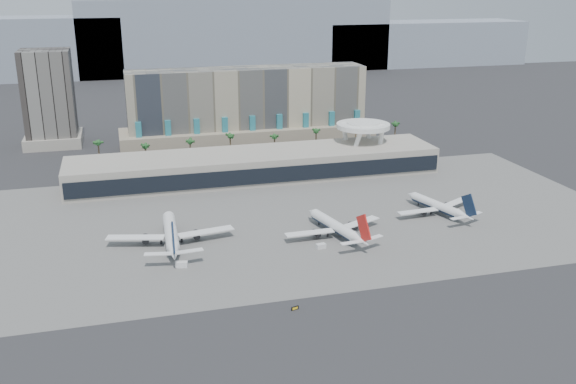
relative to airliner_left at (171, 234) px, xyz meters
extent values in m
plane|color=#232326|center=(45.43, -40.28, -3.98)|extent=(900.00, 900.00, 0.00)
cube|color=#5B5B59|center=(45.43, 14.72, -3.95)|extent=(260.00, 130.00, 0.06)
cube|color=gray|center=(105.43, 429.72, 31.02)|extent=(300.00, 60.00, 70.00)
cube|color=gray|center=(305.43, 429.72, 18.52)|extent=(220.00, 60.00, 45.00)
cube|color=tan|center=(55.43, 134.72, 17.02)|extent=(130.00, 22.00, 42.00)
cube|color=tan|center=(55.43, 132.72, 1.02)|extent=(140.00, 30.00, 10.00)
cube|color=teal|center=(-4.57, 122.72, 5.02)|extent=(3.00, 2.00, 18.00)
cube|color=teal|center=(10.43, 122.72, 5.02)|extent=(3.00, 2.00, 18.00)
cube|color=teal|center=(25.43, 122.72, 5.02)|extent=(3.00, 2.00, 18.00)
cube|color=teal|center=(40.43, 122.72, 5.02)|extent=(3.00, 2.00, 18.00)
cube|color=teal|center=(55.43, 122.72, 5.02)|extent=(3.00, 2.00, 18.00)
cube|color=teal|center=(70.43, 122.72, 5.02)|extent=(3.00, 2.00, 18.00)
cube|color=teal|center=(85.43, 122.72, 5.02)|extent=(3.00, 2.00, 18.00)
cube|color=teal|center=(100.43, 122.72, 5.02)|extent=(3.00, 2.00, 18.00)
cube|color=teal|center=(115.43, 122.72, 5.02)|extent=(3.00, 2.00, 18.00)
cube|color=black|center=(-49.57, 159.72, 22.02)|extent=(26.00, 26.00, 52.00)
cube|color=#B8B0A2|center=(-49.57, 159.72, -0.98)|extent=(30.00, 30.00, 6.00)
cube|color=#B8B0A2|center=(45.43, 69.72, 2.02)|extent=(170.00, 32.00, 12.00)
cube|color=black|center=(45.43, 53.52, 1.52)|extent=(168.00, 0.60, 7.00)
cube|color=black|center=(45.43, 69.72, 9.27)|extent=(170.00, 12.00, 2.50)
cylinder|color=white|center=(106.79, 82.08, 7.02)|extent=(6.98, 6.99, 21.89)
cylinder|color=white|center=(94.07, 82.08, 7.02)|extent=(6.98, 6.99, 21.89)
cylinder|color=white|center=(94.07, 69.36, 7.02)|extent=(6.98, 6.99, 21.89)
cylinder|color=white|center=(106.79, 69.36, 7.02)|extent=(6.98, 6.99, 21.89)
cylinder|color=white|center=(100.43, 75.72, 16.02)|extent=(26.00, 26.00, 2.20)
cylinder|color=white|center=(100.43, 75.72, 17.32)|extent=(16.00, 16.00, 1.20)
cylinder|color=brown|center=(-24.57, 104.72, 2.02)|extent=(0.70, 0.70, 12.00)
sphere|color=#215425|center=(-24.57, 104.72, 7.72)|extent=(2.80, 2.80, 2.80)
cylinder|color=brown|center=(-2.57, 104.72, 2.02)|extent=(0.70, 0.70, 12.00)
sphere|color=#215425|center=(-2.57, 104.72, 7.72)|extent=(2.80, 2.80, 2.80)
cylinder|color=brown|center=(19.43, 104.72, 2.02)|extent=(0.70, 0.70, 12.00)
sphere|color=#215425|center=(19.43, 104.72, 7.72)|extent=(2.80, 2.80, 2.80)
cylinder|color=brown|center=(40.43, 104.72, 2.02)|extent=(0.70, 0.70, 12.00)
sphere|color=#215425|center=(40.43, 104.72, 7.72)|extent=(2.80, 2.80, 2.80)
cylinder|color=brown|center=(63.43, 104.72, 2.02)|extent=(0.70, 0.70, 12.00)
sphere|color=#215425|center=(63.43, 104.72, 7.72)|extent=(2.80, 2.80, 2.80)
cylinder|color=brown|center=(85.43, 104.72, 2.02)|extent=(0.70, 0.70, 12.00)
sphere|color=#215425|center=(85.43, 104.72, 7.72)|extent=(2.80, 2.80, 2.80)
cylinder|color=brown|center=(107.43, 104.72, 2.02)|extent=(0.70, 0.70, 12.00)
sphere|color=#215425|center=(107.43, 104.72, 7.72)|extent=(2.80, 2.80, 2.80)
cylinder|color=brown|center=(130.43, 104.72, 2.02)|extent=(0.70, 0.70, 12.00)
sphere|color=#215425|center=(130.43, 104.72, 7.72)|extent=(2.80, 2.80, 2.80)
cylinder|color=white|center=(0.08, 1.96, -0.03)|extent=(5.65, 30.16, 4.40)
cylinder|color=#111F39|center=(0.08, 1.96, -0.19)|extent=(5.54, 29.56, 4.31)
cone|color=white|center=(0.80, 19.15, -0.03)|extent=(4.60, 5.13, 4.40)
cone|color=white|center=(-0.73, -17.42, 0.30)|extent=(4.81, 10.07, 4.40)
cube|color=white|center=(-12.05, 1.37, -0.68)|extent=(20.27, 9.18, 0.38)
cube|color=white|center=(12.12, 0.36, -0.68)|extent=(20.25, 7.64, 0.38)
cylinder|color=black|center=(-8.73, 1.78, -1.78)|extent=(2.60, 4.50, 2.42)
cylinder|color=black|center=(8.85, 1.04, -1.78)|extent=(2.60, 4.50, 2.42)
cube|color=#111F39|center=(-0.80, -19.07, 6.02)|extent=(0.97, 10.00, 11.58)
cube|color=white|center=(-5.72, -18.32, 0.85)|extent=(9.09, 3.97, 0.27)
cube|color=white|center=(4.17, -18.73, 0.85)|extent=(8.99, 3.27, 0.27)
cylinder|color=black|center=(0.57, 13.65, -3.10)|extent=(0.55, 0.55, 1.76)
cylinder|color=black|center=(-3.48, 1.01, -3.10)|extent=(0.77, 0.77, 1.76)
cylinder|color=black|center=(3.55, 0.71, -3.10)|extent=(0.77, 0.77, 1.76)
cylinder|color=white|center=(57.50, -5.94, -0.50)|extent=(9.79, 26.60, 3.87)
cylinder|color=#111F39|center=(57.50, -5.94, -0.64)|extent=(9.59, 26.07, 3.80)
cone|color=white|center=(54.05, 8.80, -0.50)|extent=(4.76, 5.12, 3.87)
cone|color=white|center=(61.39, -22.57, -0.21)|extent=(5.76, 9.37, 3.87)
cube|color=white|center=(47.35, -9.31, -1.08)|extent=(17.50, 4.23, 0.34)
cube|color=white|center=(68.09, -4.46, -1.08)|extent=(17.42, 10.92, 0.34)
cylinder|color=black|center=(50.07, -8.18, -2.05)|extent=(2.96, 4.26, 2.13)
cylinder|color=black|center=(65.15, -4.65, -2.05)|extent=(2.96, 4.26, 2.13)
cube|color=red|center=(61.72, -23.99, 4.83)|extent=(2.47, 8.67, 10.19)
cube|color=white|center=(57.37, -24.51, 0.28)|extent=(7.91, 2.82, 0.24)
cube|color=white|center=(65.86, -22.52, 0.28)|extent=(7.99, 4.78, 0.24)
cylinder|color=black|center=(55.16, 4.09, -3.21)|extent=(0.48, 0.48, 1.55)
cylinder|color=black|center=(54.71, -7.59, -3.21)|extent=(0.68, 0.68, 1.55)
cylinder|color=black|center=(60.74, -6.18, -3.21)|extent=(0.68, 0.68, 1.55)
cylinder|color=white|center=(103.50, 4.95, -0.75)|extent=(10.23, 24.57, 3.60)
cylinder|color=#111F39|center=(103.50, 4.95, -0.88)|extent=(10.02, 24.08, 3.52)
cone|color=white|center=(99.62, 18.47, -0.75)|extent=(4.57, 4.88, 3.60)
cone|color=white|center=(107.88, -10.29, -0.48)|extent=(5.69, 8.77, 3.60)
cube|color=white|center=(94.24, 1.36, -1.29)|extent=(16.40, 4.72, 0.31)
cube|color=white|center=(113.26, 6.82, -1.29)|extent=(15.98, 10.78, 0.31)
cylinder|color=black|center=(96.71, 2.54, -2.19)|extent=(2.89, 4.00, 1.98)
cylinder|color=black|center=(110.54, 6.51, -2.19)|extent=(2.89, 4.00, 1.98)
cube|color=#111F39|center=(108.25, -11.59, 4.20)|extent=(2.69, 7.97, 9.47)
cube|color=white|center=(104.24, -12.27, -0.03)|extent=(7.40, 2.96, 0.22)
cube|color=white|center=(112.02, -10.04, -0.03)|extent=(7.38, 4.73, 0.22)
cylinder|color=black|center=(100.86, 14.15, -3.27)|extent=(0.45, 0.45, 1.44)
cylinder|color=black|center=(100.99, 3.30, -3.27)|extent=(0.63, 0.63, 1.44)
cylinder|color=black|center=(106.52, 4.88, -3.27)|extent=(0.63, 0.63, 1.44)
cube|color=silver|center=(1.31, -19.74, -3.04)|extent=(4.20, 2.76, 1.89)
cube|color=silver|center=(49.05, -17.12, -3.14)|extent=(3.52, 2.34, 1.69)
cube|color=black|center=(28.80, -56.12, -3.46)|extent=(2.30, 0.96, 1.05)
cube|color=gold|center=(28.80, -56.30, -3.46)|extent=(1.62, 0.53, 0.63)
cylinder|color=black|center=(27.96, -56.12, -3.67)|extent=(0.13, 0.13, 0.63)
cylinder|color=black|center=(29.64, -56.12, -3.67)|extent=(0.13, 0.13, 0.63)
camera|label=1|loc=(-14.78, -209.42, 83.78)|focal=40.00mm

